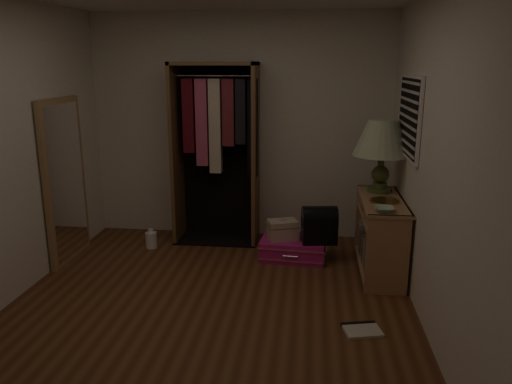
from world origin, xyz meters
TOP-DOWN VIEW (x-y plane):
  - ground at (0.00, 0.00)m, footprint 4.00×4.00m
  - room_walls at (0.08, 0.04)m, footprint 3.52×4.02m
  - console_bookshelf at (1.53, 1.05)m, footprint 0.42×1.12m
  - open_wardrobe at (-0.22, 1.77)m, footprint 0.95×0.50m
  - floor_mirror at (-1.70, 1.00)m, footprint 0.06×0.80m
  - pink_suitcase at (0.67, 1.27)m, footprint 0.74×0.56m
  - train_case at (0.55, 1.24)m, footprint 0.36×0.30m
  - black_bag at (0.94, 1.19)m, footprint 0.39×0.28m
  - table_lamp at (1.54, 1.30)m, footprint 0.61×0.61m
  - brass_tray at (1.54, 0.91)m, footprint 0.35×0.35m
  - ceramic_bowl at (1.49, 0.57)m, footprint 0.20×0.20m
  - white_jug at (-0.95, 1.38)m, footprint 0.16×0.16m
  - floor_book at (1.26, -0.20)m, footprint 0.33×0.29m

SIDE VIEW (x-z plane):
  - ground at x=0.00m, z-range 0.00..0.00m
  - floor_book at x=1.26m, z-range 0.00..0.02m
  - white_jug at x=-0.95m, z-range -0.02..0.21m
  - pink_suitcase at x=0.67m, z-range 0.00..0.21m
  - train_case at x=0.55m, z-range 0.21..0.43m
  - console_bookshelf at x=1.53m, z-range 0.02..0.77m
  - black_bag at x=0.94m, z-range 0.22..0.61m
  - brass_tray at x=1.54m, z-range 0.75..0.77m
  - ceramic_bowl at x=1.49m, z-range 0.75..0.79m
  - floor_mirror at x=-1.70m, z-range 0.00..1.70m
  - open_wardrobe at x=-0.22m, z-range 0.18..2.23m
  - table_lamp at x=1.54m, z-range 0.92..1.66m
  - room_walls at x=0.08m, z-range 0.20..2.80m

